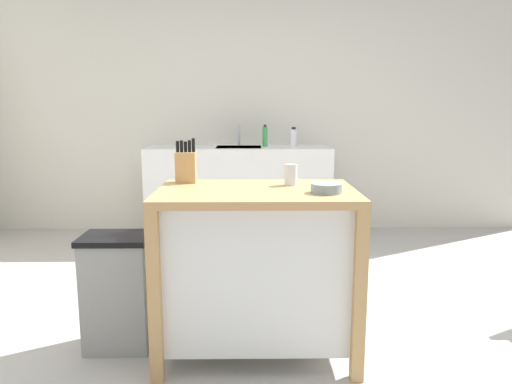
# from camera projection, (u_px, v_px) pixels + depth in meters

# --- Properties ---
(ground_plane) EXTENTS (6.83, 6.83, 0.00)m
(ground_plane) POSITION_uv_depth(u_px,v_px,m) (271.00, 337.00, 2.74)
(ground_plane) COLOR #ADA8A0
(ground_plane) RESTS_ON ground
(wall_back) EXTENTS (5.83, 0.10, 2.60)m
(wall_back) POSITION_uv_depth(u_px,v_px,m) (261.00, 107.00, 5.01)
(wall_back) COLOR beige
(wall_back) RESTS_ON ground
(kitchen_island) EXTENTS (1.02, 0.66, 0.88)m
(kitchen_island) POSITION_uv_depth(u_px,v_px,m) (256.00, 262.00, 2.52)
(kitchen_island) COLOR tan
(kitchen_island) RESTS_ON ground
(knife_block) EXTENTS (0.11, 0.09, 0.25)m
(knife_block) POSITION_uv_depth(u_px,v_px,m) (186.00, 166.00, 2.66)
(knife_block) COLOR tan
(knife_block) RESTS_ON kitchen_island
(bowl_ceramic_wide) EXTENTS (0.15, 0.15, 0.05)m
(bowl_ceramic_wide) POSITION_uv_depth(u_px,v_px,m) (326.00, 188.00, 2.34)
(bowl_ceramic_wide) COLOR gray
(bowl_ceramic_wide) RESTS_ON kitchen_island
(drinking_cup) EXTENTS (0.07, 0.07, 0.11)m
(drinking_cup) POSITION_uv_depth(u_px,v_px,m) (291.00, 175.00, 2.57)
(drinking_cup) COLOR silver
(drinking_cup) RESTS_ON kitchen_island
(trash_bin) EXTENTS (0.36, 0.28, 0.63)m
(trash_bin) POSITION_uv_depth(u_px,v_px,m) (118.00, 291.00, 2.59)
(trash_bin) COLOR gray
(trash_bin) RESTS_ON ground
(sink_counter) EXTENTS (1.80, 0.60, 0.91)m
(sink_counter) POSITION_uv_depth(u_px,v_px,m) (239.00, 192.00, 4.81)
(sink_counter) COLOR silver
(sink_counter) RESTS_ON ground
(sink_faucet) EXTENTS (0.02, 0.02, 0.22)m
(sink_faucet) POSITION_uv_depth(u_px,v_px,m) (239.00, 135.00, 4.85)
(sink_faucet) COLOR #B7BCC1
(sink_faucet) RESTS_ON sink_counter
(bottle_dish_soap) EXTENTS (0.07, 0.07, 0.19)m
(bottle_dish_soap) POSITION_uv_depth(u_px,v_px,m) (294.00, 137.00, 4.77)
(bottle_dish_soap) COLOR white
(bottle_dish_soap) RESTS_ON sink_counter
(bottle_spray_cleaner) EXTENTS (0.05, 0.05, 0.22)m
(bottle_spray_cleaner) POSITION_uv_depth(u_px,v_px,m) (265.00, 136.00, 4.74)
(bottle_spray_cleaner) COLOR green
(bottle_spray_cleaner) RESTS_ON sink_counter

